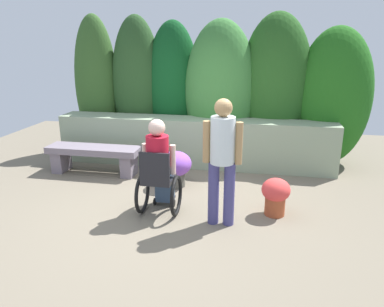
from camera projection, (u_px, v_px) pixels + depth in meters
ground_plane at (169, 209)px, 5.22m from camera, size 10.10×10.10×0.00m
stone_retaining_wall at (194, 142)px, 6.93m from camera, size 5.17×0.56×0.90m
hedge_backdrop at (224, 90)px, 7.16m from camera, size 5.85×1.09×2.80m
stone_bench at (94, 155)px, 6.52m from camera, size 1.66×0.45×0.49m
person_in_wheelchair at (159, 170)px, 4.94m from camera, size 0.53×0.66×1.33m
person_standing_companion at (222, 155)px, 4.53m from camera, size 0.49×0.30×1.64m
flower_pot_purple_near at (175, 167)px, 5.94m from camera, size 0.53×0.53×0.59m
flower_pot_terracotta_by_wall at (276, 194)px, 4.96m from camera, size 0.39×0.39×0.52m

